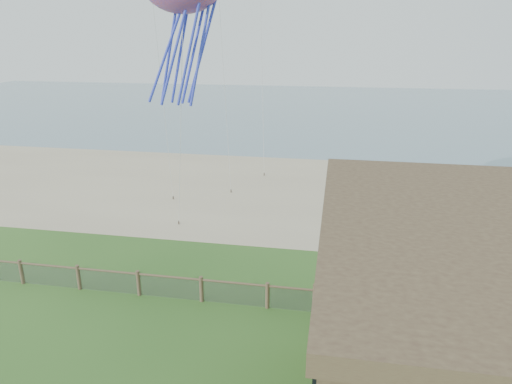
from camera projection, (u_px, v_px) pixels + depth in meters
sand_beach at (261, 190)px, 35.55m from camera, size 72.00×20.00×0.02m
ocean at (304, 107)px, 76.51m from camera, size 160.00×68.00×0.02m
chainlink_fence at (201, 291)px, 20.47m from camera, size 36.20×0.20×1.25m
picnic_table at (366, 381)px, 15.37m from camera, size 1.98×1.66×0.73m
octopus_kite at (184, 24)px, 22.06m from camera, size 4.51×3.78×7.93m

